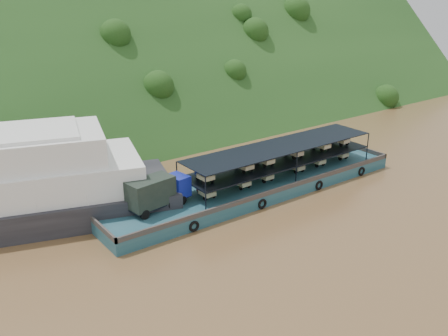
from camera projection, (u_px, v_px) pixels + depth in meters
ground at (257, 202)px, 50.72m from camera, size 160.00×160.00×0.00m
hillside at (109, 125)px, 77.79m from camera, size 140.00×39.60×39.60m
cargo_barge at (250, 185)px, 52.12m from camera, size 35.00×7.18×4.54m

